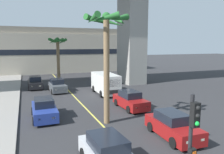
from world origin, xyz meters
TOP-DOWN VIEW (x-y plane):
  - lane_stripe_center at (0.00, 24.00)m, footprint 0.14×56.00m
  - pier_building_backdrop at (0.00, 49.55)m, footprint 30.07×8.04m
  - car_queue_second at (-1.37, 28.74)m, footprint 1.95×4.16m
  - car_queue_third at (3.37, 12.38)m, footprint 1.95×4.16m
  - car_queue_fourth at (3.76, 19.04)m, footprint 1.91×4.14m
  - car_queue_fifth at (-3.69, 18.96)m, footprint 1.84×4.10m
  - car_queue_sixth at (-3.75, 31.94)m, footprint 1.86×4.11m
  - delivery_van at (3.66, 25.40)m, footprint 2.27×5.30m
  - traffic_light_median_near at (-0.23, 6.71)m, footprint 0.24×0.37m
  - palm_tree_near_median at (-0.04, 36.50)m, footprint 2.92×2.95m
  - palm_tree_mid_median at (0.48, 16.21)m, footprint 3.06×3.17m

SIDE VIEW (x-z plane):
  - lane_stripe_center at x=0.00m, z-range 0.00..0.01m
  - car_queue_second at x=-1.37m, z-range -0.06..1.50m
  - car_queue_third at x=3.37m, z-range -0.06..1.50m
  - car_queue_fourth at x=3.76m, z-range -0.06..1.50m
  - car_queue_fifth at x=-3.69m, z-range -0.06..1.50m
  - car_queue_sixth at x=-3.75m, z-range -0.06..1.50m
  - delivery_van at x=3.66m, z-range 0.11..2.47m
  - traffic_light_median_near at x=-0.23m, z-range 0.61..4.81m
  - pier_building_backdrop at x=0.00m, z-range -0.06..8.91m
  - palm_tree_near_median at x=-0.04m, z-range 1.76..8.54m
  - palm_tree_mid_median at x=0.48m, z-range 2.20..10.07m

